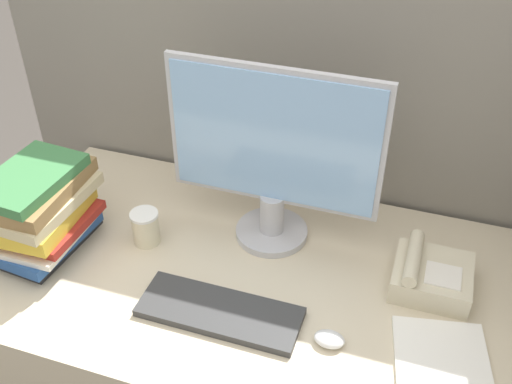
{
  "coord_description": "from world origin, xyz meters",
  "views": [
    {
      "loc": [
        0.37,
        -0.65,
        1.83
      ],
      "look_at": [
        0.01,
        0.44,
        0.97
      ],
      "focal_mm": 42.0,
      "sensor_mm": 36.0,
      "label": 1
    }
  ],
  "objects": [
    {
      "name": "cubicle_panel_rear",
      "position": [
        0.0,
        0.83,
        0.81
      ],
      "size": [
        1.82,
        0.04,
        1.63
      ],
      "color": "gray",
      "rests_on": "ground_plane"
    },
    {
      "name": "desk",
      "position": [
        0.0,
        0.4,
        0.37
      ],
      "size": [
        1.42,
        0.8,
        0.74
      ],
      "color": "beige",
      "rests_on": "ground_plane"
    },
    {
      "name": "monitor",
      "position": [
        0.01,
        0.56,
        0.99
      ],
      "size": [
        0.56,
        0.2,
        0.5
      ],
      "color": "#B7B7BC",
      "rests_on": "desk"
    },
    {
      "name": "keyboard",
      "position": [
        -0.02,
        0.24,
        0.75
      ],
      "size": [
        0.39,
        0.14,
        0.02
      ],
      "color": "#333333",
      "rests_on": "desk"
    },
    {
      "name": "mouse",
      "position": [
        0.25,
        0.24,
        0.75
      ],
      "size": [
        0.07,
        0.05,
        0.03
      ],
      "color": "silver",
      "rests_on": "desk"
    },
    {
      "name": "coffee_cup",
      "position": [
        -0.3,
        0.43,
        0.78
      ],
      "size": [
        0.08,
        0.08,
        0.1
      ],
      "color": "beige",
      "rests_on": "desk"
    },
    {
      "name": "book_stack",
      "position": [
        -0.55,
        0.32,
        0.86
      ],
      "size": [
        0.24,
        0.31,
        0.24
      ],
      "color": "#262628",
      "rests_on": "desk"
    },
    {
      "name": "desk_telephone",
      "position": [
        0.44,
        0.49,
        0.77
      ],
      "size": [
        0.19,
        0.18,
        0.1
      ],
      "color": "beige",
      "rests_on": "desk"
    },
    {
      "name": "paper_pile",
      "position": [
        0.5,
        0.25,
        0.74
      ],
      "size": [
        0.25,
        0.29,
        0.01
      ],
      "color": "white",
      "rests_on": "desk"
    }
  ]
}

